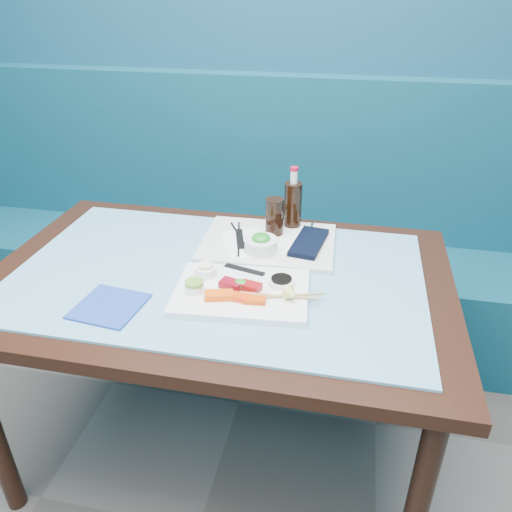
% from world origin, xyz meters
% --- Properties ---
extents(booth_bench, '(3.00, 0.56, 1.17)m').
position_xyz_m(booth_bench, '(0.00, 2.29, 0.37)').
color(booth_bench, '#0D4355').
rests_on(booth_bench, ground).
extents(dining_table, '(1.40, 0.90, 0.75)m').
position_xyz_m(dining_table, '(0.00, 1.45, 0.67)').
color(dining_table, black).
rests_on(dining_table, ground).
extents(glass_top, '(1.22, 0.76, 0.01)m').
position_xyz_m(glass_top, '(0.00, 1.45, 0.75)').
color(glass_top, '#66ABCD').
rests_on(glass_top, dining_table).
extents(sashimi_plate, '(0.39, 0.30, 0.02)m').
position_xyz_m(sashimi_plate, '(0.10, 1.34, 0.77)').
color(sashimi_plate, white).
rests_on(sashimi_plate, glass_top).
extents(salmon_left, '(0.08, 0.05, 0.02)m').
position_xyz_m(salmon_left, '(0.05, 1.29, 0.79)').
color(salmon_left, '#FF540A').
rests_on(salmon_left, sashimi_plate).
extents(salmon_mid, '(0.07, 0.04, 0.02)m').
position_xyz_m(salmon_mid, '(0.10, 1.29, 0.78)').
color(salmon_mid, '#EB3C09').
rests_on(salmon_mid, sashimi_plate).
extents(salmon_right, '(0.06, 0.03, 0.01)m').
position_xyz_m(salmon_right, '(0.15, 1.29, 0.78)').
color(salmon_right, '#E74209').
rests_on(salmon_right, sashimi_plate).
extents(tuna_left, '(0.07, 0.05, 0.02)m').
position_xyz_m(tuna_left, '(0.07, 1.35, 0.79)').
color(tuna_left, maroon).
rests_on(tuna_left, sashimi_plate).
extents(tuna_right, '(0.07, 0.05, 0.02)m').
position_xyz_m(tuna_right, '(0.12, 1.35, 0.79)').
color(tuna_right, maroon).
rests_on(tuna_right, sashimi_plate).
extents(seaweed_garnish, '(0.05, 0.05, 0.02)m').
position_xyz_m(seaweed_garnish, '(0.09, 1.35, 0.79)').
color(seaweed_garnish, '#238D20').
rests_on(seaweed_garnish, sashimi_plate).
extents(ramekin_wasabi, '(0.06, 0.06, 0.02)m').
position_xyz_m(ramekin_wasabi, '(-0.03, 1.31, 0.79)').
color(ramekin_wasabi, white).
rests_on(ramekin_wasabi, sashimi_plate).
extents(wasabi_fill, '(0.06, 0.06, 0.01)m').
position_xyz_m(wasabi_fill, '(-0.03, 1.31, 0.80)').
color(wasabi_fill, '#63A134').
rests_on(wasabi_fill, ramekin_wasabi).
extents(ramekin_ginger, '(0.07, 0.07, 0.03)m').
position_xyz_m(ramekin_ginger, '(-0.02, 1.40, 0.79)').
color(ramekin_ginger, white).
rests_on(ramekin_ginger, sashimi_plate).
extents(ginger_fill, '(0.06, 0.06, 0.01)m').
position_xyz_m(ginger_fill, '(-0.02, 1.40, 0.81)').
color(ginger_fill, '#F5E5C9').
rests_on(ginger_fill, ramekin_ginger).
extents(soy_dish, '(0.09, 0.09, 0.02)m').
position_xyz_m(soy_dish, '(0.20, 1.39, 0.78)').
color(soy_dish, white).
rests_on(soy_dish, sashimi_plate).
extents(soy_fill, '(0.06, 0.06, 0.01)m').
position_xyz_m(soy_fill, '(0.20, 1.39, 0.80)').
color(soy_fill, black).
rests_on(soy_fill, soy_dish).
extents(lemon_wedge, '(0.05, 0.05, 0.04)m').
position_xyz_m(lemon_wedge, '(0.24, 1.31, 0.80)').
color(lemon_wedge, '#E4DE6C').
rests_on(lemon_wedge, sashimi_plate).
extents(chopstick_sleeve, '(0.13, 0.05, 0.00)m').
position_xyz_m(chopstick_sleeve, '(0.08, 1.45, 0.78)').
color(chopstick_sleeve, black).
rests_on(chopstick_sleeve, sashimi_plate).
extents(wooden_chopstick_a, '(0.21, 0.02, 0.01)m').
position_xyz_m(wooden_chopstick_a, '(0.21, 1.33, 0.78)').
color(wooden_chopstick_a, tan).
rests_on(wooden_chopstick_a, sashimi_plate).
extents(wooden_chopstick_b, '(0.22, 0.08, 0.01)m').
position_xyz_m(wooden_chopstick_b, '(0.22, 1.33, 0.78)').
color(wooden_chopstick_b, '#AB8750').
rests_on(wooden_chopstick_b, sashimi_plate).
extents(serving_tray, '(0.45, 0.34, 0.02)m').
position_xyz_m(serving_tray, '(0.12, 1.66, 0.77)').
color(serving_tray, silver).
rests_on(serving_tray, glass_top).
extents(paper_placemat, '(0.35, 0.31, 0.00)m').
position_xyz_m(paper_placemat, '(0.12, 1.66, 0.78)').
color(paper_placemat, white).
rests_on(paper_placemat, serving_tray).
extents(seaweed_bowl, '(0.11, 0.11, 0.04)m').
position_xyz_m(seaweed_bowl, '(0.11, 1.58, 0.80)').
color(seaweed_bowl, white).
rests_on(seaweed_bowl, serving_tray).
extents(seaweed_salad, '(0.07, 0.07, 0.03)m').
position_xyz_m(seaweed_salad, '(0.11, 1.58, 0.82)').
color(seaweed_salad, '#1F8A20').
rests_on(seaweed_salad, seaweed_bowl).
extents(cola_glass, '(0.07, 0.07, 0.13)m').
position_xyz_m(cola_glass, '(0.13, 1.71, 0.84)').
color(cola_glass, black).
rests_on(cola_glass, serving_tray).
extents(navy_pouch, '(0.12, 0.22, 0.02)m').
position_xyz_m(navy_pouch, '(0.25, 1.66, 0.78)').
color(navy_pouch, black).
rests_on(navy_pouch, serving_tray).
extents(fork, '(0.01, 0.09, 0.01)m').
position_xyz_m(fork, '(0.25, 1.76, 0.78)').
color(fork, white).
rests_on(fork, serving_tray).
extents(black_chopstick_a, '(0.06, 0.24, 0.01)m').
position_xyz_m(black_chopstick_a, '(0.02, 1.65, 0.78)').
color(black_chopstick_a, black).
rests_on(black_chopstick_a, serving_tray).
extents(black_chopstick_b, '(0.13, 0.22, 0.01)m').
position_xyz_m(black_chopstick_b, '(0.03, 1.65, 0.78)').
color(black_chopstick_b, black).
rests_on(black_chopstick_b, serving_tray).
extents(tray_sleeve, '(0.06, 0.14, 0.00)m').
position_xyz_m(tray_sleeve, '(0.02, 1.65, 0.78)').
color(tray_sleeve, black).
rests_on(tray_sleeve, serving_tray).
extents(cola_bottle_body, '(0.08, 0.08, 0.17)m').
position_xyz_m(cola_bottle_body, '(0.18, 1.79, 0.84)').
color(cola_bottle_body, black).
rests_on(cola_bottle_body, glass_top).
extents(cola_bottle_neck, '(0.03, 0.03, 0.05)m').
position_xyz_m(cola_bottle_neck, '(0.18, 1.79, 0.95)').
color(cola_bottle_neck, white).
rests_on(cola_bottle_neck, cola_bottle_body).
extents(cola_bottle_cap, '(0.03, 0.03, 0.01)m').
position_xyz_m(cola_bottle_cap, '(0.18, 1.79, 0.98)').
color(cola_bottle_cap, '#BA0B28').
rests_on(cola_bottle_cap, cola_bottle_neck).
extents(blue_napkin, '(0.19, 0.19, 0.01)m').
position_xyz_m(blue_napkin, '(-0.24, 1.21, 0.76)').
color(blue_napkin, '#1C3D9B').
rests_on(blue_napkin, glass_top).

